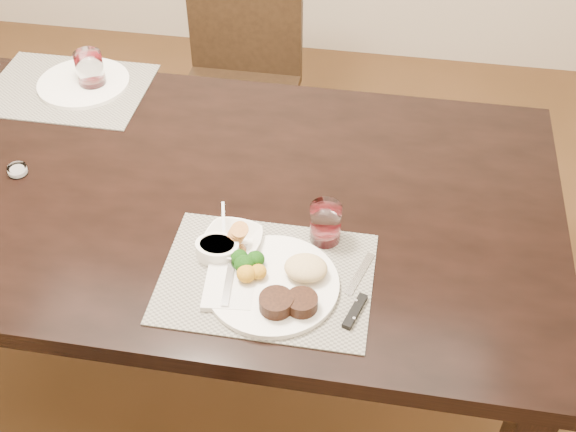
% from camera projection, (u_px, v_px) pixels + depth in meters
% --- Properties ---
extents(ground_plane, '(4.50, 4.50, 0.00)m').
position_uv_depth(ground_plane, '(185.00, 361.00, 2.32)').
color(ground_plane, '#422C15').
rests_on(ground_plane, ground).
extents(dining_table, '(2.00, 1.00, 0.75)m').
position_uv_depth(dining_table, '(160.00, 208.00, 1.86)').
color(dining_table, black).
rests_on(dining_table, ground).
extents(chair_far, '(0.42, 0.42, 0.90)m').
position_uv_depth(chair_far, '(240.00, 71.00, 2.64)').
color(chair_far, black).
rests_on(chair_far, ground).
extents(placemat_near, '(0.46, 0.34, 0.00)m').
position_uv_depth(placemat_near, '(266.00, 278.00, 1.57)').
color(placemat_near, gray).
rests_on(placemat_near, dining_table).
extents(placemat_far, '(0.46, 0.34, 0.00)m').
position_uv_depth(placemat_far, '(68.00, 89.00, 2.11)').
color(placemat_far, gray).
rests_on(placemat_far, dining_table).
extents(dinner_plate, '(0.29, 0.29, 0.05)m').
position_uv_depth(dinner_plate, '(278.00, 283.00, 1.54)').
color(dinner_plate, white).
rests_on(dinner_plate, placemat_near).
extents(napkin_fork, '(0.12, 0.20, 0.02)m').
position_uv_depth(napkin_fork, '(231.00, 277.00, 1.56)').
color(napkin_fork, silver).
rests_on(napkin_fork, placemat_near).
extents(steak_knife, '(0.06, 0.22, 0.01)m').
position_uv_depth(steak_knife, '(356.00, 302.00, 1.51)').
color(steak_knife, silver).
rests_on(steak_knife, placemat_near).
extents(cracker_bowl, '(0.14, 0.14, 0.06)m').
position_uv_depth(cracker_bowl, '(233.00, 241.00, 1.62)').
color(cracker_bowl, white).
rests_on(cracker_bowl, placemat_near).
extents(sauce_ramekin, '(0.10, 0.15, 0.08)m').
position_uv_depth(sauce_ramekin, '(217.00, 249.00, 1.60)').
color(sauce_ramekin, white).
rests_on(sauce_ramekin, placemat_near).
extents(wine_glass_near, '(0.07, 0.07, 0.10)m').
position_uv_depth(wine_glass_near, '(325.00, 225.00, 1.63)').
color(wine_glass_near, white).
rests_on(wine_glass_near, placemat_near).
extents(far_plate, '(0.27, 0.27, 0.01)m').
position_uv_depth(far_plate, '(84.00, 83.00, 2.12)').
color(far_plate, white).
rests_on(far_plate, placemat_far).
extents(wine_glass_far, '(0.08, 0.08, 0.11)m').
position_uv_depth(wine_glass_far, '(91.00, 72.00, 2.08)').
color(wine_glass_far, white).
rests_on(wine_glass_far, placemat_far).
extents(salt_cellar, '(0.05, 0.05, 0.02)m').
position_uv_depth(salt_cellar, '(18.00, 171.00, 1.82)').
color(salt_cellar, white).
rests_on(salt_cellar, dining_table).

